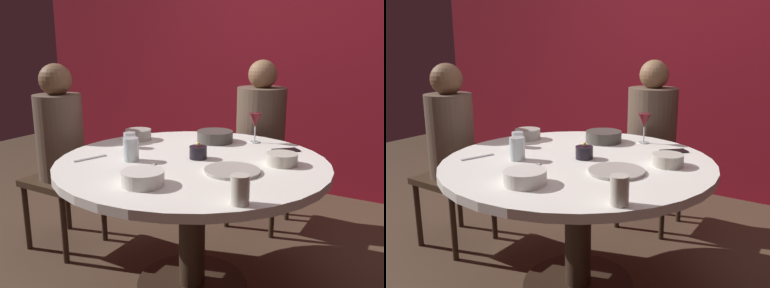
% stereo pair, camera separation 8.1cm
% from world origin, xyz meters
% --- Properties ---
extents(ground_plane, '(8.00, 8.00, 0.00)m').
position_xyz_m(ground_plane, '(0.00, 0.00, 0.00)').
color(ground_plane, '#4C3828').
extents(back_wall, '(6.00, 0.10, 2.60)m').
position_xyz_m(back_wall, '(0.00, 1.88, 1.30)').
color(back_wall, maroon).
rests_on(back_wall, ground).
extents(dining_table, '(1.36, 1.36, 0.72)m').
position_xyz_m(dining_table, '(0.00, 0.00, 0.58)').
color(dining_table, white).
rests_on(dining_table, ground).
extents(seated_diner_left, '(0.40, 0.40, 1.18)m').
position_xyz_m(seated_diner_left, '(-0.96, 0.00, 0.73)').
color(seated_diner_left, '#3F2D1E').
rests_on(seated_diner_left, ground).
extents(seated_diner_back, '(0.40, 0.40, 1.19)m').
position_xyz_m(seated_diner_back, '(0.00, 0.95, 0.73)').
color(seated_diner_back, '#3F2D1E').
rests_on(seated_diner_back, ground).
extents(candle_holder, '(0.09, 0.09, 0.09)m').
position_xyz_m(candle_holder, '(0.02, 0.03, 0.76)').
color(candle_holder, black).
rests_on(candle_holder, dining_table).
extents(wine_glass, '(0.08, 0.08, 0.18)m').
position_xyz_m(wine_glass, '(0.14, 0.50, 0.85)').
color(wine_glass, silver).
rests_on(wine_glass, dining_table).
extents(dinner_plate, '(0.26, 0.26, 0.01)m').
position_xyz_m(dinner_plate, '(0.27, -0.09, 0.73)').
color(dinner_plate, '#B2ADA3').
rests_on(dinner_plate, dining_table).
extents(cell_phone, '(0.15, 0.15, 0.01)m').
position_xyz_m(cell_phone, '(0.36, 0.40, 0.73)').
color(cell_phone, black).
rests_on(cell_phone, dining_table).
extents(bowl_serving_large, '(0.21, 0.21, 0.07)m').
position_xyz_m(bowl_serving_large, '(-0.08, 0.40, 0.76)').
color(bowl_serving_large, '#4C4742').
rests_on(bowl_serving_large, dining_table).
extents(bowl_salad_center, '(0.18, 0.18, 0.06)m').
position_xyz_m(bowl_salad_center, '(0.02, -0.43, 0.75)').
color(bowl_salad_center, silver).
rests_on(bowl_salad_center, dining_table).
extents(bowl_small_white, '(0.15, 0.15, 0.06)m').
position_xyz_m(bowl_small_white, '(0.42, 0.14, 0.75)').
color(bowl_small_white, beige).
rests_on(bowl_small_white, dining_table).
extents(bowl_sauce_side, '(0.15, 0.15, 0.06)m').
position_xyz_m(bowl_sauce_side, '(-0.50, 0.21, 0.76)').
color(bowl_sauce_side, '#B2ADA3').
rests_on(bowl_sauce_side, dining_table).
extents(cup_near_candle, '(0.07, 0.07, 0.11)m').
position_xyz_m(cup_near_candle, '(0.45, -0.42, 0.78)').
color(cup_near_candle, beige).
rests_on(cup_near_candle, dining_table).
extents(cup_by_left_diner, '(0.07, 0.07, 0.09)m').
position_xyz_m(cup_by_left_diner, '(-0.43, 0.03, 0.77)').
color(cup_by_left_diner, silver).
rests_on(cup_by_left_diner, dining_table).
extents(cup_by_right_diner, '(0.08, 0.08, 0.12)m').
position_xyz_m(cup_by_right_diner, '(-0.25, -0.17, 0.78)').
color(cup_by_right_diner, silver).
rests_on(cup_by_right_diner, dining_table).
extents(fork_near_plate, '(0.05, 0.18, 0.01)m').
position_xyz_m(fork_near_plate, '(-0.09, -0.25, 0.73)').
color(fork_near_plate, '#B7B7BC').
rests_on(fork_near_plate, dining_table).
extents(knife_near_plate, '(0.07, 0.18, 0.01)m').
position_xyz_m(knife_near_plate, '(-0.45, -0.26, 0.73)').
color(knife_near_plate, '#B7B7BC').
rests_on(knife_near_plate, dining_table).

